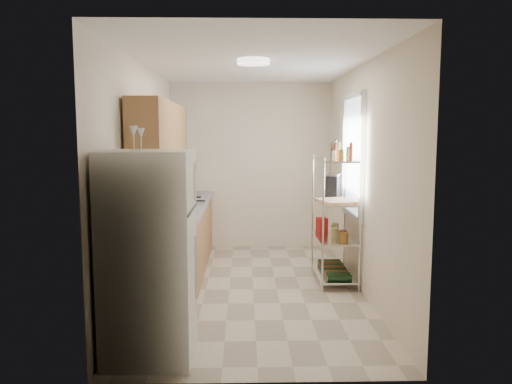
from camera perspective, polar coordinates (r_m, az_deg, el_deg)
room at (r=5.70m, az=-0.35°, el=1.49°), size 2.52×4.42×2.62m
counter_run at (r=6.32m, az=-8.81°, el=-5.84°), size 0.63×3.51×0.90m
upper_cabinets at (r=5.85m, az=-10.82°, el=6.50°), size 0.33×2.20×0.72m
range_hood at (r=6.65m, az=-9.14°, el=2.95°), size 0.50×0.60×0.12m
window at (r=6.18m, az=11.06°, el=4.10°), size 0.06×1.00×1.46m
bakers_rack at (r=6.12m, az=9.06°, el=-0.04°), size 0.45×0.90×1.73m
ceiling_dome at (r=5.43m, az=-0.30°, el=14.65°), size 0.34×0.34×0.05m
refrigerator at (r=4.15m, az=-12.09°, el=-7.08°), size 0.70×0.70×1.69m
wine_glass_a at (r=4.03m, az=-13.00°, el=5.89°), size 0.06×0.06×0.18m
wine_glass_b at (r=3.96m, az=-13.80°, el=5.98°), size 0.07×0.07×0.19m
rice_cooker at (r=6.39m, az=-9.02°, el=-0.59°), size 0.28×0.28×0.23m
frying_pan_large at (r=6.70m, az=-8.42°, el=-1.02°), size 0.27×0.27×0.05m
frying_pan_small at (r=7.04m, az=-8.38°, el=-0.67°), size 0.23×0.23×0.04m
cutting_board at (r=5.94m, az=9.16°, el=-1.04°), size 0.48×0.56×0.03m
espresso_machine at (r=6.36m, az=8.66°, el=0.71°), size 0.25×0.30×0.30m
storage_bag at (r=6.49m, az=7.54°, el=-3.70°), size 0.14×0.18×0.18m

